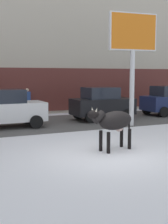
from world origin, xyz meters
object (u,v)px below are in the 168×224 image
billboard (133,39)px  car_black_hatchback (102,104)px  car_white_hatchback (8,109)px  pedestrian_near_billboard (28,102)px  cow_black (114,121)px

billboard → car_black_hatchback: size_ratio=1.59×
car_white_hatchback → pedestrian_near_billboard: car_white_hatchback is taller
car_black_hatchback → billboard: bearing=-79.9°
cow_black → car_white_hatchback: size_ratio=0.55×
cow_black → car_black_hatchback: size_ratio=0.55×
cow_black → billboard: 6.29m
billboard → car_black_hatchback: billboard is taller
cow_black → billboard: billboard is taller
car_white_hatchback → car_black_hatchback: (5.38, 0.39, 0.00)m
billboard → cow_black: bearing=-129.7°
billboard → car_white_hatchback: billboard is taller
billboard → car_black_hatchback: (-0.42, 2.39, -3.39)m
cow_black → car_black_hatchback: bearing=65.4°
cow_black → car_black_hatchback: 7.16m
car_white_hatchback → car_black_hatchback: bearing=4.1°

